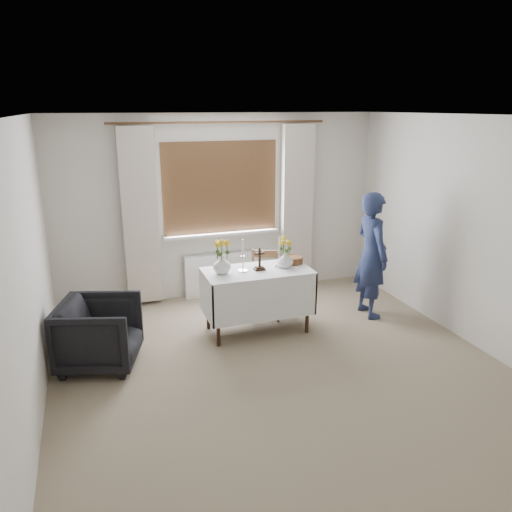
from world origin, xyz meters
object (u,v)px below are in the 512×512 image
Objects in this scene: wooden_cross at (260,259)px; flower_vase_right at (285,260)px; armchair at (99,334)px; flower_vase_left at (222,265)px; person at (371,255)px; altar_table at (257,301)px; wooden_chair at (265,285)px.

wooden_cross is 1.38× the size of flower_vase_right.
armchair is 4.07× the size of flower_vase_right.
wooden_cross reaches higher than flower_vase_right.
person is at bearing 0.02° from flower_vase_left.
person is (3.31, 0.28, 0.44)m from armchair.
altar_table is 5.81× the size of flower_vase_left.
altar_table is 6.50× the size of flower_vase_right.
flower_vase_left reaches higher than altar_table.
wooden_chair is at bearing 58.68° from wooden_cross.
flower_vase_right is at bearing -51.82° from wooden_chair.
flower_vase_left is at bearing 176.46° from wooden_cross.
wooden_chair is 4.41× the size of flower_vase_right.
wooden_chair is (0.23, 0.36, 0.04)m from altar_table.
wooden_cross is (1.82, 0.26, 0.54)m from armchair.
flower_vase_left reaches higher than flower_vase_right.
armchair is 3.35m from person.
altar_table is at bearing 90.84° from person.
wooden_chair reaches higher than armchair.
altar_table is 4.70× the size of wooden_cross.
armchair is 0.49× the size of person.
wooden_cross is (-1.49, -0.01, 0.10)m from person.
flower_vase_right reaches higher than altar_table.
altar_table is at bearing -1.58° from flower_vase_left.
altar_table is 1.81m from armchair.
flower_vase_left is 0.76m from flower_vase_right.
wooden_chair is 0.63m from wooden_cross.
flower_vase_right is (0.34, -0.01, 0.48)m from altar_table.
altar_table is 1.57m from person.
flower_vase_left is (-1.93, -0.00, 0.07)m from person.
wooden_chair is 3.19× the size of wooden_cross.
wooden_cross reaches higher than flower_vase_left.
flower_vase_left is at bearing -61.88° from armchair.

